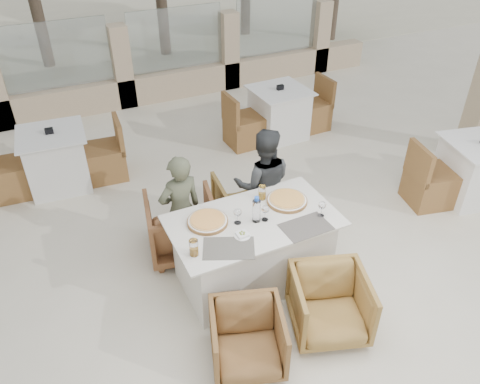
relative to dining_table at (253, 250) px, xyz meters
name	(u,v)px	position (x,y,z in m)	size (l,w,h in m)	color
ground	(245,281)	(-0.09, -0.01, -0.39)	(80.00, 80.00, 0.00)	beige
perimeter_wall_far	(121,61)	(-0.09, 4.79, 0.42)	(10.00, 0.34, 1.60)	#C4AC8A
dining_table	(253,250)	(0.00, 0.00, 0.00)	(1.60, 0.90, 0.77)	silver
placemat_near_left	(229,248)	(-0.38, -0.27, 0.39)	(0.45, 0.30, 0.00)	#5C584F
placemat_near_right	(306,227)	(0.39, -0.30, 0.39)	(0.45, 0.30, 0.00)	#57514A
pizza_left	(208,221)	(-0.41, 0.14, 0.41)	(0.38, 0.38, 0.05)	orange
pizza_right	(287,200)	(0.43, 0.11, 0.41)	(0.40, 0.40, 0.05)	#CC6C1B
water_bottle	(256,209)	(0.01, -0.02, 0.52)	(0.08, 0.08, 0.27)	#C2DCFF
wine_glass_centre	(238,215)	(-0.16, 0.02, 0.48)	(0.08, 0.08, 0.18)	white
wine_glass_near	(265,212)	(0.09, -0.05, 0.48)	(0.08, 0.08, 0.18)	white
wine_glass_corner	(322,208)	(0.60, -0.22, 0.48)	(0.08, 0.08, 0.18)	white
beer_glass_left	(194,248)	(-0.68, -0.21, 0.46)	(0.08, 0.08, 0.16)	#C2811B
beer_glass_right	(262,192)	(0.23, 0.27, 0.46)	(0.07, 0.07, 0.15)	gold
olive_dish	(242,234)	(-0.20, -0.17, 0.41)	(0.11, 0.11, 0.04)	white
armchair_far_left	(181,226)	(-0.49, 0.73, -0.05)	(0.72, 0.74, 0.67)	brown
armchair_far_right	(246,201)	(0.35, 0.88, -0.08)	(0.65, 0.67, 0.61)	olive
armchair_near_left	(247,339)	(-0.48, -0.86, -0.11)	(0.60, 0.62, 0.56)	brown
armchair_near_right	(330,304)	(0.33, -0.85, -0.08)	(0.65, 0.67, 0.61)	olive
diner_left	(181,211)	(-0.52, 0.61, 0.25)	(0.46, 0.30, 1.26)	#4B503A
diner_right	(263,185)	(0.43, 0.62, 0.28)	(0.65, 0.50, 1.33)	#323537
bg_table_a	(57,160)	(-1.51, 2.65, 0.00)	(1.64, 0.82, 0.77)	silver
bg_table_b	(279,113)	(1.77, 2.63, 0.00)	(1.64, 0.82, 0.77)	silver
bg_table_c	(475,170)	(3.18, 0.13, 0.00)	(1.64, 0.82, 0.77)	white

